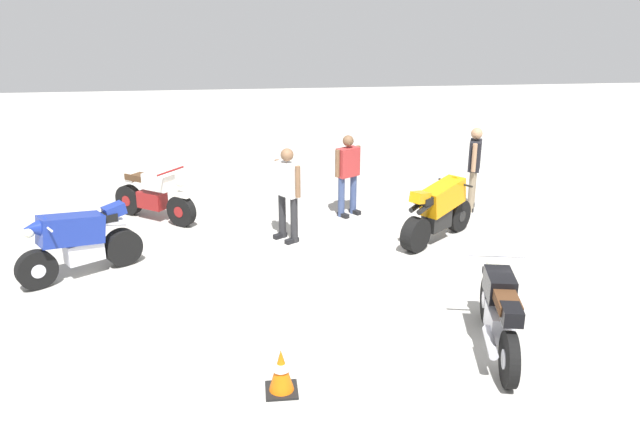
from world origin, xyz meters
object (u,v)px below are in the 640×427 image
Objects in this scene: motorcycle_orange_sportbike at (439,209)px; motorcycle_black_cruiser at (499,313)px; motorcycle_blue_sportbike at (78,241)px; person_in_white_shirt at (288,189)px; person_in_red_shirt at (348,171)px; person_in_black_shirt at (474,164)px; traffic_cone at (281,371)px; motorcycle_cream_vintage at (153,196)px.

motorcycle_orange_sportbike is 0.78× the size of motorcycle_black_cruiser.
person_in_white_shirt reaches higher than motorcycle_blue_sportbike.
person_in_black_shirt reaches higher than person_in_red_shirt.
motorcycle_black_cruiser is 6.29m from motorcycle_blue_sportbike.
traffic_cone is (3.01, 4.22, -0.33)m from motorcycle_orange_sportbike.
motorcycle_cream_vintage is at bearing -125.13° from person_in_red_shirt.
motorcycle_cream_vintage is 6.26m from traffic_cone.
person_in_black_shirt is (-1.16, -1.59, 0.37)m from motorcycle_orange_sportbike.
motorcycle_orange_sportbike is 2.00m from person_in_black_shirt.
person_in_red_shirt is (1.08, -5.19, 0.39)m from motorcycle_black_cruiser.
motorcycle_orange_sportbike reaches higher than traffic_cone.
motorcycle_orange_sportbike is at bearing 6.35° from motorcycle_black_cruiser.
motorcycle_orange_sportbike is at bearing 9.20° from person_in_red_shirt.
traffic_cone is (1.61, 5.75, -0.65)m from person_in_red_shirt.
motorcycle_black_cruiser reaches higher than traffic_cone.
traffic_cone is (4.17, 5.81, -0.70)m from person_in_black_shirt.
person_in_white_shirt is at bearing 41.68° from motorcycle_black_cruiser.
person_in_red_shirt reaches higher than motorcycle_blue_sportbike.
motorcycle_cream_vintage is at bearing -69.86° from traffic_cone.
person_in_red_shirt is 1.74m from person_in_white_shirt.
traffic_cone is at bearing 113.18° from motorcycle_black_cruiser.
traffic_cone is (2.69, 0.56, -0.26)m from motorcycle_black_cruiser.
motorcycle_blue_sportbike is 7.52m from person_in_black_shirt.
motorcycle_blue_sportbike is at bearing -16.55° from person_in_white_shirt.
motorcycle_black_cruiser is at bearing -135.02° from motorcycle_orange_sportbike.
person_in_white_shirt is at bearing 165.39° from motorcycle_blue_sportbike.
motorcycle_blue_sportbike is 1.07× the size of person_in_red_shirt.
person_in_white_shirt is at bearing 8.11° from motorcycle_cream_vintage.
motorcycle_blue_sportbike is (5.63, -2.81, 0.07)m from motorcycle_black_cruiser.
motorcycle_orange_sportbike is 0.97× the size of motorcycle_cream_vintage.
person_in_white_shirt is 3.16× the size of traffic_cone.
motorcycle_blue_sportbike is 1.03× the size of person_in_white_shirt.
motorcycle_cream_vintage is (-0.78, -2.50, -0.11)m from motorcycle_blue_sportbike.
motorcycle_blue_sportbike is at bearing 41.48° from person_in_black_shirt.
person_in_red_shirt is at bearing 173.37° from motorcycle_blue_sportbike.
person_in_red_shirt reaches higher than motorcycle_black_cruiser.
person_in_red_shirt reaches higher than traffic_cone.
motorcycle_black_cruiser is at bearing -168.21° from traffic_cone.
motorcycle_blue_sportbike is 1.02× the size of person_in_black_shirt.
motorcycle_black_cruiser is 1.21× the size of motorcycle_blue_sportbike.
motorcycle_cream_vintage is at bearing -63.95° from person_in_white_shirt.
motorcycle_black_cruiser is 4.64m from person_in_white_shirt.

